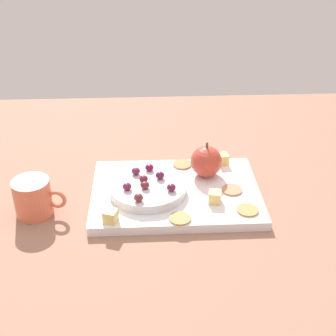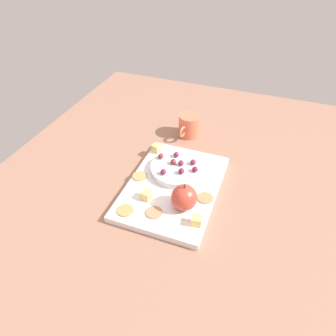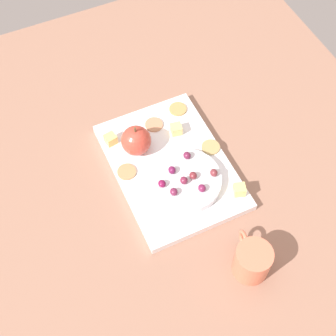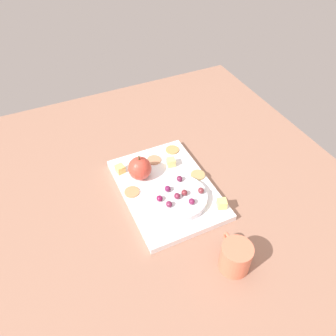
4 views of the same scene
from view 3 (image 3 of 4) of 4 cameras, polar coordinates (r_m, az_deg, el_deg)
The scene contains 21 objects.
table at distance 112.07cm, azimuth 1.37°, elevation -2.59°, with size 128.83×109.59×4.53cm, color #936854.
platter at distance 111.64cm, azimuth 0.42°, elevation 0.25°, with size 34.79×24.58×1.95cm, color white.
serving_dish at distance 107.34cm, azimuth 2.00°, elevation -1.47°, with size 15.90×15.90×1.98cm, color silver.
apple_whole at distance 110.47cm, azimuth -3.71°, elevation 3.19°, with size 6.82×6.82×6.82cm, color #C03F30.
apple_stem at distance 107.25cm, azimuth -3.83°, elevation 4.45°, with size 0.50×0.50×1.20cm, color brown.
cheese_cube_0 at distance 114.90cm, azimuth 0.97°, elevation 4.51°, with size 2.43×2.43×2.43cm, color #F3CA74.
cheese_cube_1 at distance 106.94cm, azimuth 8.27°, elevation -2.51°, with size 2.43×2.43×2.43cm, color #E1CC70.
cheese_cube_2 at distance 113.95cm, azimuth -6.66°, elevation 3.34°, with size 2.43×2.43×2.43cm, color #F0D56C.
cracker_0 at distance 113.54cm, azimuth 4.97°, elevation 2.42°, with size 4.26×4.26×0.40cm, color tan.
cracker_1 at distance 109.78cm, azimuth -4.80°, elevation -0.44°, with size 4.26×4.26×0.40cm, color tan.
cracker_2 at distance 119.97cm, azimuth 1.15°, elevation 6.84°, with size 4.26×4.26×0.40cm, color tan.
cracker_3 at distance 117.03cm, azimuth -1.63°, elevation 5.05°, with size 4.26×4.26×0.40cm, color tan.
grape_0 at distance 103.80cm, azimuth 0.68°, elevation -2.77°, with size 1.80×1.62×1.59cm, color maroon.
grape_1 at distance 108.77cm, azimuth 2.22°, elevation 1.46°, with size 1.80×1.62×1.60cm, color maroon.
grape_2 at distance 105.19cm, azimuth 1.71°, elevation -1.50°, with size 1.80×1.62×1.61cm, color maroon.
grape_3 at distance 104.49cm, azimuth 3.96°, elevation -2.34°, with size 1.80×1.62×1.58cm, color maroon.
grape_4 at distance 106.65cm, azimuth 5.33°, elevation -0.55°, with size 1.80×1.62×1.67cm, color maroon.
grape_5 at distance 106.00cm, azimuth 2.92°, elevation -0.88°, with size 1.80×1.62×1.58cm, color maroon.
grape_6 at distance 106.56cm, azimuth 0.47°, elevation -0.24°, with size 1.80×1.62×1.66cm, color #661942.
grape_7 at distance 104.86cm, azimuth -0.71°, elevation -1.82°, with size 1.80×1.62×1.50cm, color maroon.
cup at distance 99.38cm, azimuth 9.70°, elevation -10.53°, with size 10.51×7.34×7.63cm.
Camera 3 is at (-49.79, 26.04, 99.24)cm, focal length 52.65 mm.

